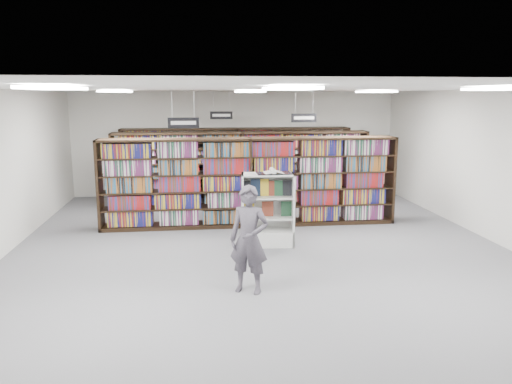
{
  "coord_description": "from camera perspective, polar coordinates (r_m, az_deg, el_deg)",
  "views": [
    {
      "loc": [
        -1.26,
        -9.59,
        3.06
      ],
      "look_at": [
        -0.03,
        0.5,
        1.1
      ],
      "focal_mm": 35.0,
      "sensor_mm": 36.0,
      "label": 1
    }
  ],
  "objects": [
    {
      "name": "troffer_front_left",
      "position": [
        6.81,
        -22.15,
        10.96
      ],
      "size": [
        0.6,
        1.2,
        0.04
      ],
      "primitive_type": "cube",
      "color": "white",
      "rests_on": "ceiling"
    },
    {
      "name": "bookshelf_row_near",
      "position": [
        11.83,
        -0.71,
        1.13
      ],
      "size": [
        7.0,
        0.6,
        2.1
      ],
      "color": "black",
      "rests_on": "floor"
    },
    {
      "name": "bookshelf_row_far",
      "position": [
        15.47,
        -2.2,
        3.45
      ],
      "size": [
        7.0,
        0.6,
        2.1
      ],
      "color": "black",
      "rests_on": "floor"
    },
    {
      "name": "aisle_sign_right",
      "position": [
        12.9,
        5.5,
        8.52
      ],
      "size": [
        0.65,
        0.02,
        0.8
      ],
      "color": "#B2B2B7",
      "rests_on": "ceiling"
    },
    {
      "name": "ceiling",
      "position": [
        9.67,
        0.57,
        11.75
      ],
      "size": [
        10.0,
        12.0,
        0.1
      ],
      "primitive_type": "cube",
      "color": "white",
      "rests_on": "wall_back"
    },
    {
      "name": "wall_back",
      "position": [
        15.71,
        -2.3,
        5.58
      ],
      "size": [
        10.0,
        0.1,
        3.2
      ],
      "primitive_type": "cube",
      "color": "silver",
      "rests_on": "ground"
    },
    {
      "name": "troffer_front_center",
      "position": [
        6.71,
        3.98,
        11.74
      ],
      "size": [
        0.6,
        1.2,
        0.04
      ],
      "primitive_type": "cube",
      "color": "white",
      "rests_on": "ceiling"
    },
    {
      "name": "troffer_front_right",
      "position": [
        7.84,
        26.44,
        10.52
      ],
      "size": [
        0.6,
        1.2,
        0.04
      ],
      "primitive_type": "cube",
      "color": "white",
      "rests_on": "ceiling"
    },
    {
      "name": "endcap_display",
      "position": [
        10.39,
        1.34,
        -3.34
      ],
      "size": [
        1.12,
        0.63,
        1.51
      ],
      "rotation": [
        0.0,
        0.0,
        -0.08
      ],
      "color": "silver",
      "rests_on": "floor"
    },
    {
      "name": "bookshelf_row_mid",
      "position": [
        13.79,
        -1.61,
        2.54
      ],
      "size": [
        7.0,
        0.6,
        2.1
      ],
      "color": "black",
      "rests_on": "floor"
    },
    {
      "name": "open_book",
      "position": [
        10.16,
        2.02,
        2.28
      ],
      "size": [
        0.71,
        0.42,
        0.13
      ],
      "rotation": [
        0.0,
        0.0,
        0.01
      ],
      "color": "black",
      "rests_on": "endcap_display"
    },
    {
      "name": "wall_front",
      "position": [
        4.07,
        11.76,
        -10.36
      ],
      "size": [
        10.0,
        0.1,
        3.2
      ],
      "primitive_type": "cube",
      "color": "silver",
      "rests_on": "ground"
    },
    {
      "name": "troffer_back_left",
      "position": [
        11.72,
        -15.76,
        11.01
      ],
      "size": [
        0.6,
        1.2,
        0.04
      ],
      "primitive_type": "cube",
      "color": "white",
      "rests_on": "ceiling"
    },
    {
      "name": "aisle_sign_center",
      "position": [
        14.62,
        -3.98,
        8.82
      ],
      "size": [
        0.65,
        0.02,
        0.8
      ],
      "color": "#B2B2B7",
      "rests_on": "ceiling"
    },
    {
      "name": "troffer_back_right",
      "position": [
        12.34,
        13.52,
        11.09
      ],
      "size": [
        0.6,
        1.2,
        0.04
      ],
      "primitive_type": "cube",
      "color": "white",
      "rests_on": "ceiling"
    },
    {
      "name": "wall_right",
      "position": [
        11.54,
        26.02,
        2.54
      ],
      "size": [
        0.1,
        12.0,
        3.2
      ],
      "primitive_type": "cube",
      "color": "silver",
      "rests_on": "ground"
    },
    {
      "name": "shopper",
      "position": [
        7.82,
        -0.8,
        -5.46
      ],
      "size": [
        0.74,
        0.62,
        1.71
      ],
      "primitive_type": "imported",
      "rotation": [
        0.0,
        0.0,
        -0.41
      ],
      "color": "#47444D",
      "rests_on": "floor"
    },
    {
      "name": "troffer_back_center",
      "position": [
        11.66,
        -0.73,
        11.41
      ],
      "size": [
        0.6,
        1.2,
        0.04
      ],
      "primitive_type": "cube",
      "color": "white",
      "rests_on": "ceiling"
    },
    {
      "name": "aisle_sign_left",
      "position": [
        10.6,
        -8.3,
        7.95
      ],
      "size": [
        0.65,
        0.02,
        0.8
      ],
      "color": "#B2B2B7",
      "rests_on": "ceiling"
    },
    {
      "name": "floor",
      "position": [
        10.14,
        0.54,
        -6.64
      ],
      "size": [
        12.0,
        12.0,
        0.0
      ],
      "primitive_type": "plane",
      "color": "#5A595F",
      "rests_on": "ground"
    }
  ]
}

